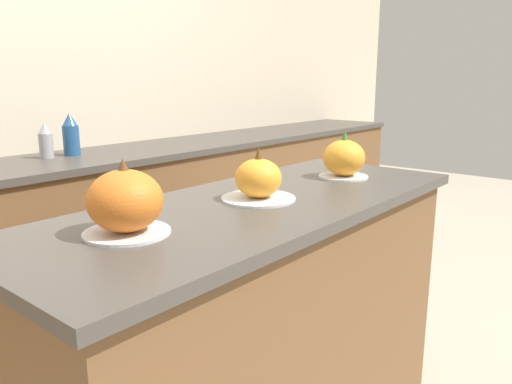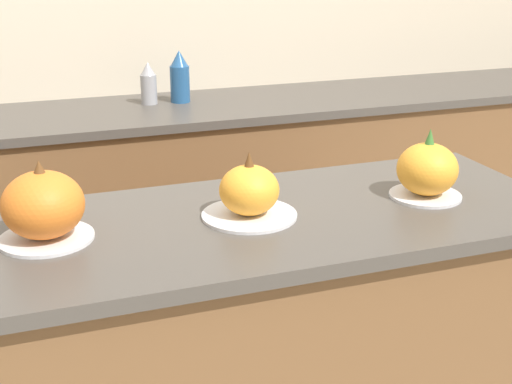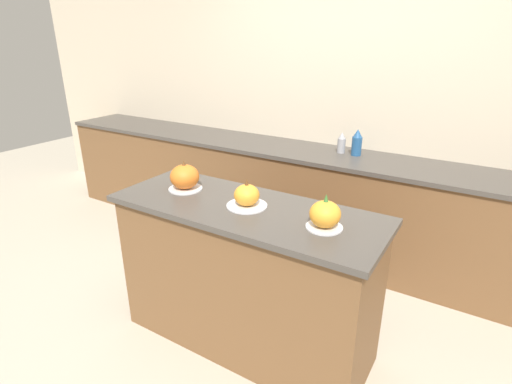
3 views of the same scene
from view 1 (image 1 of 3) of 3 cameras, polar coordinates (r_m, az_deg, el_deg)
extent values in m
cube|color=beige|center=(2.87, -26.53, 9.97)|extent=(8.00, 0.06, 2.50)
cube|color=brown|center=(1.75, 0.29, -16.96)|extent=(1.56, 0.56, 0.92)
cube|color=#47423D|center=(1.57, 0.31, -1.60)|extent=(1.62, 0.62, 0.03)
cube|color=brown|center=(2.72, -21.98, -6.91)|extent=(6.00, 0.56, 0.90)
cube|color=#47423D|center=(2.61, -22.85, 2.88)|extent=(6.00, 0.60, 0.03)
cylinder|color=silver|center=(1.27, -14.52, -4.49)|extent=(0.21, 0.21, 0.01)
ellipsoid|color=orange|center=(1.25, -14.73, -0.97)|extent=(0.18, 0.18, 0.15)
cone|color=brown|center=(1.23, -14.96, 3.01)|extent=(0.03, 0.03, 0.03)
cylinder|color=silver|center=(1.57, 0.27, -0.74)|extent=(0.24, 0.24, 0.01)
ellipsoid|color=orange|center=(1.56, 0.27, 1.60)|extent=(0.15, 0.15, 0.12)
cone|color=brown|center=(1.54, 0.27, 4.42)|extent=(0.03, 0.03, 0.04)
cylinder|color=silver|center=(1.95, 9.93, 1.76)|extent=(0.19, 0.19, 0.01)
ellipsoid|color=orange|center=(1.94, 10.02, 3.87)|extent=(0.16, 0.16, 0.14)
cone|color=#38702D|center=(1.93, 10.12, 6.42)|extent=(0.03, 0.03, 0.04)
cylinder|color=#235184|center=(2.75, -20.35, 5.55)|extent=(0.08, 0.08, 0.15)
cone|color=#235184|center=(2.74, -20.53, 7.82)|extent=(0.07, 0.07, 0.07)
cylinder|color=#99999E|center=(2.69, -22.85, 4.88)|extent=(0.07, 0.07, 0.12)
cone|color=#99999E|center=(2.68, -23.02, 6.74)|extent=(0.06, 0.06, 0.05)
camera|label=2|loc=(0.89, 85.49, 19.08)|focal=50.00mm
camera|label=3|loc=(2.51, 61.79, 18.96)|focal=28.00mm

